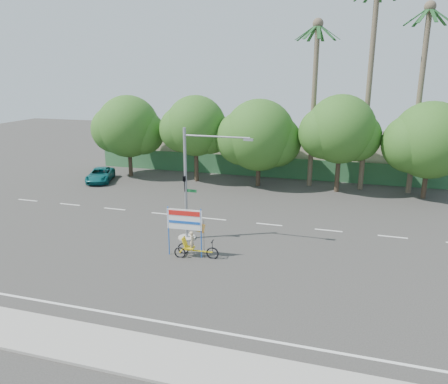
# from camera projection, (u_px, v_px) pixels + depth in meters

# --- Properties ---
(ground) EXTENTS (120.00, 120.00, 0.00)m
(ground) POSITION_uv_depth(u_px,v_px,m) (203.00, 270.00, 23.24)
(ground) COLOR #33302D
(ground) RESTS_ON ground
(sidewalk_near) EXTENTS (50.00, 2.40, 0.12)m
(sidewalk_near) POSITION_uv_depth(u_px,v_px,m) (137.00, 354.00, 16.31)
(sidewalk_near) COLOR gray
(sidewalk_near) RESTS_ON ground
(fence) EXTENTS (38.00, 0.08, 2.00)m
(fence) POSITION_uv_depth(u_px,v_px,m) (276.00, 168.00, 42.78)
(fence) COLOR #336B3D
(fence) RESTS_ON ground
(building_left) EXTENTS (12.00, 8.00, 4.00)m
(building_left) POSITION_uv_depth(u_px,v_px,m) (196.00, 145.00, 49.43)
(building_left) COLOR beige
(building_left) RESTS_ON ground
(building_right) EXTENTS (14.00, 8.00, 3.60)m
(building_right) POSITION_uv_depth(u_px,v_px,m) (362.00, 156.00, 44.49)
(building_right) COLOR beige
(building_right) RESTS_ON ground
(tree_far_left) EXTENTS (7.14, 6.00, 7.96)m
(tree_far_left) POSITION_uv_depth(u_px,v_px,m) (128.00, 128.00, 42.43)
(tree_far_left) COLOR #473828
(tree_far_left) RESTS_ON ground
(tree_left) EXTENTS (6.66, 5.60, 8.07)m
(tree_left) POSITION_uv_depth(u_px,v_px,m) (195.00, 128.00, 40.41)
(tree_left) COLOR #473828
(tree_left) RESTS_ON ground
(tree_center) EXTENTS (7.62, 6.40, 7.85)m
(tree_center) POSITION_uv_depth(u_px,v_px,m) (258.00, 137.00, 38.91)
(tree_center) COLOR #473828
(tree_center) RESTS_ON ground
(tree_right) EXTENTS (6.90, 5.80, 8.36)m
(tree_right) POSITION_uv_depth(u_px,v_px,m) (340.00, 132.00, 36.75)
(tree_right) COLOR #473828
(tree_right) RESTS_ON ground
(tree_far_right) EXTENTS (7.38, 6.20, 7.94)m
(tree_far_right) POSITION_uv_depth(u_px,v_px,m) (429.00, 143.00, 34.97)
(tree_far_right) COLOR #473828
(tree_far_right) RESTS_ON ground
(palm_tall) EXTENTS (3.73, 3.79, 17.45)m
(palm_tall) POSITION_uv_depth(u_px,v_px,m) (371.00, 67.00, 36.15)
(palm_tall) COLOR #70604C
(palm_tall) RESTS_ON ground
(palm_mid) EXTENTS (3.73, 3.79, 15.45)m
(palm_mid) POSITION_uv_depth(u_px,v_px,m) (421.00, 81.00, 35.33)
(palm_mid) COLOR #70604C
(palm_mid) RESTS_ON ground
(palm_short) EXTENTS (3.73, 3.79, 14.45)m
(palm_short) POSITION_uv_depth(u_px,v_px,m) (315.00, 87.00, 37.83)
(palm_short) COLOR #70604C
(palm_short) RESTS_ON ground
(traffic_signal) EXTENTS (4.72, 1.10, 7.00)m
(traffic_signal) POSITION_uv_depth(u_px,v_px,m) (190.00, 194.00, 26.73)
(traffic_signal) COLOR gray
(traffic_signal) RESTS_ON ground
(trike_billboard) EXTENTS (3.00, 0.72, 2.94)m
(trike_billboard) POSITION_uv_depth(u_px,v_px,m) (190.00, 237.00, 24.63)
(trike_billboard) COLOR black
(trike_billboard) RESTS_ON ground
(pickup_truck) EXTENTS (3.49, 4.98, 1.26)m
(pickup_truck) POSITION_uv_depth(u_px,v_px,m) (100.00, 175.00, 41.47)
(pickup_truck) COLOR #0D5C5F
(pickup_truck) RESTS_ON ground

